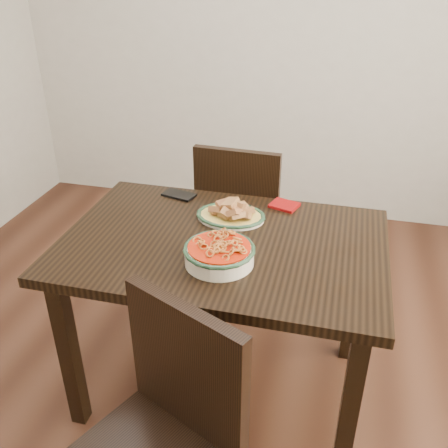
% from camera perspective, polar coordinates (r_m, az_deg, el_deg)
% --- Properties ---
extents(floor, '(3.50, 3.50, 0.00)m').
position_cam_1_polar(floor, '(2.39, -2.52, -16.78)').
color(floor, '#351B11').
rests_on(floor, ground).
extents(wall_back, '(3.50, 0.10, 2.60)m').
position_cam_1_polar(wall_back, '(3.40, 6.01, 22.02)').
color(wall_back, beige).
rests_on(wall_back, ground).
extents(dining_table, '(1.21, 0.80, 0.75)m').
position_cam_1_polar(dining_table, '(1.92, -0.15, -4.40)').
color(dining_table, black).
rests_on(dining_table, ground).
extents(chair_far, '(0.44, 0.44, 0.89)m').
position_cam_1_polar(chair_far, '(2.59, 2.00, 1.16)').
color(chair_far, black).
rests_on(chair_far, ground).
extents(chair_near, '(0.56, 0.56, 0.89)m').
position_cam_1_polar(chair_near, '(1.55, -6.97, -22.61)').
color(chair_near, black).
rests_on(chair_near, ground).
extents(fish_plate, '(0.27, 0.21, 0.11)m').
position_cam_1_polar(fish_plate, '(2.00, 0.79, 1.75)').
color(fish_plate, beige).
rests_on(fish_plate, dining_table).
extents(noodle_bowl, '(0.25, 0.25, 0.08)m').
position_cam_1_polar(noodle_bowl, '(1.72, -0.54, -3.20)').
color(noodle_bowl, '#F1E5CB').
rests_on(noodle_bowl, dining_table).
extents(smartphone, '(0.15, 0.11, 0.01)m').
position_cam_1_polar(smartphone, '(2.21, -5.18, 3.34)').
color(smartphone, black).
rests_on(smartphone, dining_table).
extents(napkin, '(0.13, 0.12, 0.01)m').
position_cam_1_polar(napkin, '(2.13, 6.92, 2.14)').
color(napkin, maroon).
rests_on(napkin, dining_table).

